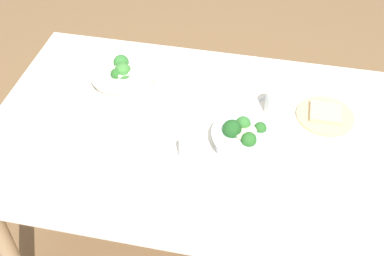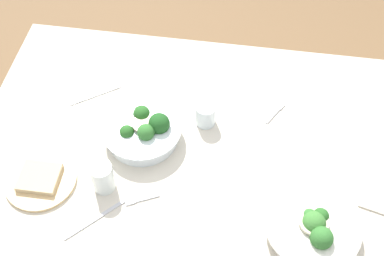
{
  "view_description": "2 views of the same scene",
  "coord_description": "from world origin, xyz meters",
  "px_view_note": "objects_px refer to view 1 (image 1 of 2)",
  "views": [
    {
      "loc": [
        0.27,
        -1.26,
        1.98
      ],
      "look_at": [
        0.01,
        -0.02,
        0.76
      ],
      "focal_mm": 46.29,
      "sensor_mm": 36.0,
      "label": 1
    },
    {
      "loc": [
        -0.09,
        0.9,
        2.03
      ],
      "look_at": [
        0.06,
        -0.06,
        0.76
      ],
      "focal_mm": 47.51,
      "sensor_mm": 36.0,
      "label": 2
    }
  ],
  "objects_px": {
    "fork_by_near_bowl": "(243,102)",
    "napkin_folded_upper": "(55,96)",
    "bread_side_plate": "(325,115)",
    "broccoli_bowl_far": "(123,75)",
    "broccoli_bowl_near": "(246,137)",
    "water_glass_side": "(189,148)",
    "water_glass_center": "(274,102)",
    "table_knife_right": "(300,186)",
    "fork_by_far_bowl": "(120,161)",
    "table_knife_left": "(274,93)"
  },
  "relations": [
    {
      "from": "bread_side_plate",
      "to": "fork_by_far_bowl",
      "type": "xyz_separation_m",
      "value": [
        -0.69,
        -0.37,
        -0.01
      ]
    },
    {
      "from": "broccoli_bowl_near",
      "to": "fork_by_near_bowl",
      "type": "xyz_separation_m",
      "value": [
        -0.04,
        0.22,
        -0.04
      ]
    },
    {
      "from": "water_glass_center",
      "to": "table_knife_right",
      "type": "xyz_separation_m",
      "value": [
        0.12,
        -0.35,
        -0.05
      ]
    },
    {
      "from": "bread_side_plate",
      "to": "water_glass_center",
      "type": "height_order",
      "value": "water_glass_center"
    },
    {
      "from": "broccoli_bowl_far",
      "to": "table_knife_left",
      "type": "bearing_deg",
      "value": 4.27
    },
    {
      "from": "table_knife_right",
      "to": "fork_by_far_bowl",
      "type": "bearing_deg",
      "value": -34.11
    },
    {
      "from": "broccoli_bowl_far",
      "to": "water_glass_center",
      "type": "bearing_deg",
      "value": -5.94
    },
    {
      "from": "broccoli_bowl_far",
      "to": "bread_side_plate",
      "type": "bearing_deg",
      "value": -3.71
    },
    {
      "from": "broccoli_bowl_near",
      "to": "fork_by_far_bowl",
      "type": "height_order",
      "value": "broccoli_bowl_near"
    },
    {
      "from": "fork_by_near_bowl",
      "to": "table_knife_left",
      "type": "relative_size",
      "value": 0.46
    },
    {
      "from": "broccoli_bowl_near",
      "to": "table_knife_left",
      "type": "xyz_separation_m",
      "value": [
        0.08,
        0.3,
        -0.04
      ]
    },
    {
      "from": "broccoli_bowl_near",
      "to": "table_knife_right",
      "type": "bearing_deg",
      "value": -37.03
    },
    {
      "from": "fork_by_far_bowl",
      "to": "table_knife_right",
      "type": "relative_size",
      "value": 0.53
    },
    {
      "from": "bread_side_plate",
      "to": "napkin_folded_upper",
      "type": "bearing_deg",
      "value": -174.72
    },
    {
      "from": "water_glass_center",
      "to": "broccoli_bowl_far",
      "type": "bearing_deg",
      "value": 174.06
    },
    {
      "from": "broccoli_bowl_near",
      "to": "fork_by_far_bowl",
      "type": "distance_m",
      "value": 0.45
    },
    {
      "from": "bread_side_plate",
      "to": "water_glass_center",
      "type": "distance_m",
      "value": 0.2
    },
    {
      "from": "broccoli_bowl_far",
      "to": "table_knife_right",
      "type": "distance_m",
      "value": 0.84
    },
    {
      "from": "broccoli_bowl_far",
      "to": "fork_by_near_bowl",
      "type": "height_order",
      "value": "broccoli_bowl_far"
    },
    {
      "from": "water_glass_center",
      "to": "table_knife_right",
      "type": "distance_m",
      "value": 0.37
    },
    {
      "from": "water_glass_side",
      "to": "table_knife_left",
      "type": "height_order",
      "value": "water_glass_side"
    },
    {
      "from": "broccoli_bowl_near",
      "to": "bread_side_plate",
      "type": "relative_size",
      "value": 1.17
    },
    {
      "from": "broccoli_bowl_far",
      "to": "bread_side_plate",
      "type": "distance_m",
      "value": 0.81
    },
    {
      "from": "bread_side_plate",
      "to": "table_knife_right",
      "type": "relative_size",
      "value": 1.17
    },
    {
      "from": "broccoli_bowl_near",
      "to": "water_glass_center",
      "type": "relative_size",
      "value": 2.49
    },
    {
      "from": "bread_side_plate",
      "to": "water_glass_side",
      "type": "height_order",
      "value": "water_glass_side"
    },
    {
      "from": "fork_by_near_bowl",
      "to": "table_knife_left",
      "type": "bearing_deg",
      "value": 9.13
    },
    {
      "from": "bread_side_plate",
      "to": "fork_by_near_bowl",
      "type": "distance_m",
      "value": 0.31
    },
    {
      "from": "water_glass_side",
      "to": "broccoli_bowl_near",
      "type": "bearing_deg",
      "value": 26.99
    },
    {
      "from": "broccoli_bowl_near",
      "to": "water_glass_side",
      "type": "distance_m",
      "value": 0.21
    },
    {
      "from": "fork_by_near_bowl",
      "to": "napkin_folded_upper",
      "type": "height_order",
      "value": "napkin_folded_upper"
    },
    {
      "from": "broccoli_bowl_far",
      "to": "table_knife_right",
      "type": "bearing_deg",
      "value": -29.2
    },
    {
      "from": "table_knife_left",
      "to": "napkin_folded_upper",
      "type": "bearing_deg",
      "value": -33.01
    },
    {
      "from": "napkin_folded_upper",
      "to": "fork_by_near_bowl",
      "type": "bearing_deg",
      "value": 9.07
    },
    {
      "from": "broccoli_bowl_far",
      "to": "fork_by_far_bowl",
      "type": "height_order",
      "value": "broccoli_bowl_far"
    },
    {
      "from": "fork_by_far_bowl",
      "to": "fork_by_near_bowl",
      "type": "distance_m",
      "value": 0.54
    },
    {
      "from": "fork_by_near_bowl",
      "to": "napkin_folded_upper",
      "type": "bearing_deg",
      "value": 163.7
    },
    {
      "from": "broccoli_bowl_far",
      "to": "table_knife_right",
      "type": "height_order",
      "value": "broccoli_bowl_far"
    },
    {
      "from": "broccoli_bowl_far",
      "to": "napkin_folded_upper",
      "type": "distance_m",
      "value": 0.28
    },
    {
      "from": "broccoli_bowl_far",
      "to": "bread_side_plate",
      "type": "height_order",
      "value": "broccoli_bowl_far"
    },
    {
      "from": "broccoli_bowl_near",
      "to": "table_knife_left",
      "type": "distance_m",
      "value": 0.31
    },
    {
      "from": "broccoli_bowl_near",
      "to": "table_knife_right",
      "type": "distance_m",
      "value": 0.26
    },
    {
      "from": "bread_side_plate",
      "to": "table_knife_right",
      "type": "bearing_deg",
      "value": -101.58
    },
    {
      "from": "broccoli_bowl_near",
      "to": "fork_by_near_bowl",
      "type": "relative_size",
      "value": 2.6
    },
    {
      "from": "broccoli_bowl_near",
      "to": "water_glass_center",
      "type": "distance_m",
      "value": 0.21
    },
    {
      "from": "napkin_folded_upper",
      "to": "water_glass_center",
      "type": "bearing_deg",
      "value": 5.75
    },
    {
      "from": "fork_by_far_bowl",
      "to": "napkin_folded_upper",
      "type": "bearing_deg",
      "value": -97.8
    },
    {
      "from": "bread_side_plate",
      "to": "broccoli_bowl_far",
      "type": "bearing_deg",
      "value": 176.29
    },
    {
      "from": "bread_side_plate",
      "to": "napkin_folded_upper",
      "type": "distance_m",
      "value": 1.04
    },
    {
      "from": "water_glass_side",
      "to": "napkin_folded_upper",
      "type": "xyz_separation_m",
      "value": [
        -0.58,
        0.2,
        -0.04
      ]
    }
  ]
}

